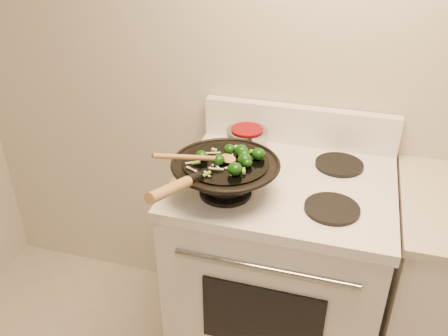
% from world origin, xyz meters
% --- Properties ---
extents(stove, '(0.78, 0.67, 1.08)m').
position_xyz_m(stove, '(-0.21, 1.17, 0.47)').
color(stove, white).
rests_on(stove, ground).
extents(wok, '(0.37, 0.60, 0.23)m').
position_xyz_m(wok, '(-0.39, 1.02, 1.00)').
color(wok, black).
rests_on(wok, stove).
extents(stirfry, '(0.25, 0.24, 0.04)m').
position_xyz_m(stirfry, '(-0.35, 1.03, 1.06)').
color(stirfry, '#0C3408').
rests_on(stirfry, wok).
extents(wooden_spoon, '(0.22, 0.24, 0.10)m').
position_xyz_m(wooden_spoon, '(-0.44, 0.97, 1.08)').
color(wooden_spoon, '#9D6E3D').
rests_on(wooden_spoon, wok).
extents(saucepan, '(0.16, 0.25, 0.09)m').
position_xyz_m(saucepan, '(-0.39, 1.32, 0.98)').
color(saucepan, '#909398').
rests_on(saucepan, stove).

